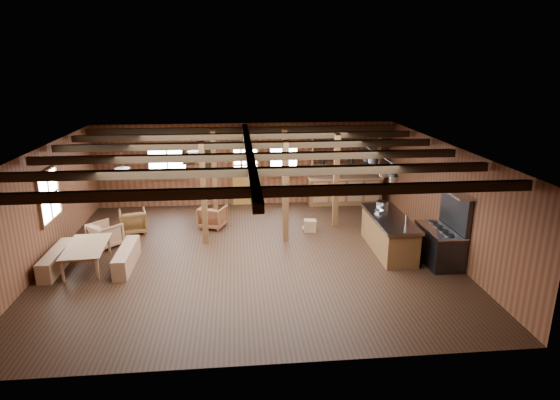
% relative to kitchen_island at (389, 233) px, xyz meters
% --- Properties ---
extents(room, '(10.04, 9.04, 2.84)m').
position_rel_kitchen_island_xyz_m(room, '(-3.60, -0.01, 0.92)').
color(room, black).
rests_on(room, ground).
extents(ceiling_joists, '(9.80, 8.82, 0.18)m').
position_rel_kitchen_island_xyz_m(ceiling_joists, '(-3.60, 0.17, 2.20)').
color(ceiling_joists, black).
rests_on(ceiling_joists, ceiling).
extents(timber_posts, '(3.95, 2.35, 2.80)m').
position_rel_kitchen_island_xyz_m(timber_posts, '(-3.08, 2.07, 0.92)').
color(timber_posts, '#4E3116').
rests_on(timber_posts, floor).
extents(back_door, '(1.02, 0.08, 2.15)m').
position_rel_kitchen_island_xyz_m(back_door, '(-3.60, 4.44, 0.40)').
color(back_door, brown).
rests_on(back_door, floor).
extents(window_back_left, '(1.32, 0.06, 1.32)m').
position_rel_kitchen_island_xyz_m(window_back_left, '(-6.20, 4.45, 1.12)').
color(window_back_left, white).
rests_on(window_back_left, wall_back).
extents(window_back_right, '(1.02, 0.06, 1.32)m').
position_rel_kitchen_island_xyz_m(window_back_right, '(-2.30, 4.45, 1.12)').
color(window_back_right, white).
rests_on(window_back_right, wall_back).
extents(window_left, '(0.14, 1.24, 1.32)m').
position_rel_kitchen_island_xyz_m(window_left, '(-8.56, 0.49, 1.12)').
color(window_left, white).
rests_on(window_left, wall_back).
extents(notice_boards, '(1.08, 0.03, 0.90)m').
position_rel_kitchen_island_xyz_m(notice_boards, '(-5.10, 4.45, 1.16)').
color(notice_boards, beige).
rests_on(notice_boards, wall_back).
extents(back_counter, '(2.55, 0.60, 2.45)m').
position_rel_kitchen_island_xyz_m(back_counter, '(-0.20, 4.20, 0.12)').
color(back_counter, brown).
rests_on(back_counter, floor).
extents(pendant_lamps, '(1.86, 2.36, 0.66)m').
position_rel_kitchen_island_xyz_m(pendant_lamps, '(-5.85, 0.99, 1.77)').
color(pendant_lamps, '#2A2A2C').
rests_on(pendant_lamps, ceiling).
extents(pot_rack, '(0.38, 3.00, 0.46)m').
position_rel_kitchen_island_xyz_m(pot_rack, '(-0.34, 0.38, 1.79)').
color(pot_rack, '#2A2A2C').
rests_on(pot_rack, ceiling).
extents(kitchen_island, '(0.89, 2.50, 1.20)m').
position_rel_kitchen_island_xyz_m(kitchen_island, '(0.00, 0.00, 0.00)').
color(kitchen_island, brown).
rests_on(kitchen_island, floor).
extents(step_stool, '(0.43, 0.33, 0.35)m').
position_rel_kitchen_island_xyz_m(step_stool, '(-1.82, 1.59, -0.30)').
color(step_stool, '#8E5F40').
rests_on(step_stool, floor).
extents(commercial_range, '(0.78, 1.50, 1.85)m').
position_rel_kitchen_island_xyz_m(commercial_range, '(1.05, -0.85, 0.13)').
color(commercial_range, '#2A2A2C').
rests_on(commercial_range, floor).
extents(dining_table, '(1.02, 1.69, 0.57)m').
position_rel_kitchen_island_xyz_m(dining_table, '(-7.50, -0.36, -0.19)').
color(dining_table, '#906641').
rests_on(dining_table, floor).
extents(bench_wall, '(0.33, 1.74, 0.48)m').
position_rel_kitchen_island_xyz_m(bench_wall, '(-8.25, -0.36, -0.24)').
color(bench_wall, '#8E5F40').
rests_on(bench_wall, floor).
extents(bench_aisle, '(0.33, 1.75, 0.48)m').
position_rel_kitchen_island_xyz_m(bench_aisle, '(-6.62, -0.36, -0.24)').
color(bench_aisle, '#8E5F40').
rests_on(bench_aisle, floor).
extents(armchair_a, '(0.88, 0.90, 0.68)m').
position_rel_kitchen_island_xyz_m(armchair_a, '(-6.93, 2.00, -0.14)').
color(armchair_a, brown).
rests_on(armchair_a, floor).
extents(armchair_b, '(0.93, 0.94, 0.67)m').
position_rel_kitchen_island_xyz_m(armchair_b, '(-4.65, 2.22, -0.14)').
color(armchair_b, brown).
rests_on(armchair_b, floor).
extents(armchair_c, '(1.02, 1.02, 0.66)m').
position_rel_kitchen_island_xyz_m(armchair_c, '(-7.45, 0.99, -0.15)').
color(armchair_c, '#8D6040').
rests_on(armchair_c, floor).
extents(counter_pot, '(0.32, 0.32, 0.19)m').
position_rel_kitchen_island_xyz_m(counter_pot, '(0.02, 0.73, 0.56)').
color(counter_pot, '#AEB1B5').
rests_on(counter_pot, kitchen_island).
extents(bowl, '(0.30, 0.30, 0.06)m').
position_rel_kitchen_island_xyz_m(bowl, '(-0.17, 0.37, 0.49)').
color(bowl, silver).
rests_on(bowl, kitchen_island).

